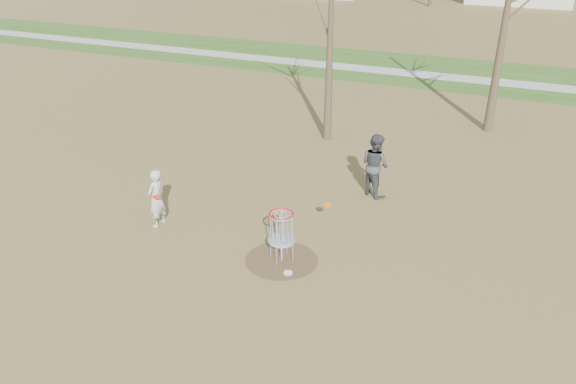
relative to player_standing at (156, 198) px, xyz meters
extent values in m
plane|color=brown|center=(3.80, -0.24, -0.81)|extent=(160.00, 160.00, 0.00)
cube|color=#2D5119|center=(3.80, 20.76, -0.81)|extent=(160.00, 8.00, 0.01)
cube|color=#9E9E99|center=(3.80, 19.76, -0.80)|extent=(160.00, 1.50, 0.01)
cylinder|color=#47331E|center=(3.80, -0.24, -0.81)|extent=(1.80, 1.80, 0.01)
imported|color=#B8B8B8|center=(0.00, 0.00, 0.00)|extent=(0.41, 0.60, 1.63)
imported|color=#393B3F|center=(4.79, 4.28, 0.15)|extent=(1.18, 1.11, 1.92)
cylinder|color=white|center=(4.18, -0.71, -0.79)|extent=(0.22, 0.22, 0.02)
cylinder|color=orange|center=(4.26, 1.70, -0.11)|extent=(0.22, 0.22, 0.07)
cylinder|color=red|center=(0.23, -0.26, 0.22)|extent=(0.22, 0.22, 0.02)
cylinder|color=#9EA3AD|center=(3.80, -0.24, -0.14)|extent=(0.05, 0.05, 1.35)
cylinder|color=#9EA3AD|center=(3.80, -0.24, -0.26)|extent=(0.64, 0.64, 0.04)
torus|color=#9EA3AD|center=(3.80, -0.24, 0.44)|extent=(0.60, 0.60, 0.04)
torus|color=red|center=(3.80, -0.24, 0.47)|extent=(0.60, 0.60, 0.04)
cone|color=#382B1E|center=(1.80, 8.26, 2.94)|extent=(0.32, 0.32, 7.50)
cone|color=#382B1E|center=(7.30, 11.76, 3.44)|extent=(0.36, 0.36, 8.50)
camera|label=1|loc=(8.72, -10.83, 6.66)|focal=35.00mm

